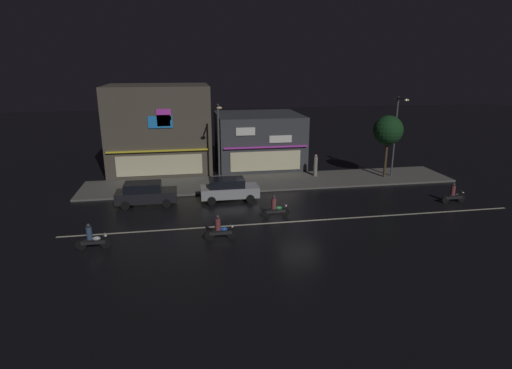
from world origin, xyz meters
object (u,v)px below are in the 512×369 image
object	(u,v)px
motorcycle_opposite_lane	(220,229)
motorcycle_trailing_far	(92,239)
parked_car_near_kerb	(146,193)
motorcycle_following	(454,194)
streetlamp_west	(219,138)
parked_car_trailing	(229,189)
streetlamp_mid	(397,130)
motorcycle_lead	(275,208)
pedestrian_on_sidewalk	(316,166)
traffic_cone	(218,194)

from	to	relation	value
motorcycle_opposite_lane	motorcycle_trailing_far	size ratio (longest dim) A/B	1.00
parked_car_near_kerb	motorcycle_following	bearing A→B (deg)	171.26
streetlamp_west	motorcycle_following	bearing A→B (deg)	-23.66
parked_car_near_kerb	parked_car_trailing	distance (m)	6.04
parked_car_near_kerb	streetlamp_west	bearing A→B (deg)	-146.08
parked_car_trailing	streetlamp_mid	bearing A→B (deg)	-166.03
parked_car_trailing	motorcycle_opposite_lane	world-z (taller)	parked_car_trailing
motorcycle_following	motorcycle_lead	bearing A→B (deg)	177.87
parked_car_near_kerb	motorcycle_lead	world-z (taller)	parked_car_near_kerb
streetlamp_mid	motorcycle_opposite_lane	distance (m)	20.05
parked_car_trailing	motorcycle_trailing_far	xyz separation A→B (m)	(-8.39, -7.21, -0.24)
motorcycle_lead	motorcycle_trailing_far	size ratio (longest dim) A/B	1.00
streetlamp_mid	parked_car_trailing	size ratio (longest dim) A/B	1.63
motorcycle_opposite_lane	motorcycle_following	bearing A→B (deg)	-174.22
motorcycle_following	pedestrian_on_sidewalk	bearing A→B (deg)	127.83
streetlamp_west	streetlamp_mid	distance (m)	15.48
streetlamp_mid	traffic_cone	bearing A→B (deg)	-169.43
streetlamp_mid	traffic_cone	distance (m)	16.63
streetlamp_west	motorcycle_lead	xyz separation A→B (m)	(2.99, -7.89, -3.45)
streetlamp_mid	pedestrian_on_sidewalk	world-z (taller)	streetlamp_mid
streetlamp_west	parked_car_near_kerb	distance (m)	7.59
parked_car_trailing	motorcycle_opposite_lane	xyz separation A→B (m)	(-1.33, -7.09, -0.24)
motorcycle_opposite_lane	parked_car_near_kerb	bearing A→B (deg)	-62.31
motorcycle_opposite_lane	motorcycle_trailing_far	distance (m)	7.06
parked_car_trailing	motorcycle_following	size ratio (longest dim) A/B	2.26
streetlamp_mid	pedestrian_on_sidewalk	distance (m)	7.62
parked_car_near_kerb	streetlamp_mid	bearing A→B (deg)	-169.88
motorcycle_lead	streetlamp_west	bearing A→B (deg)	115.95
streetlamp_mid	parked_car_trailing	xyz separation A→B (m)	(-15.14, -3.77, -3.41)
streetlamp_mid	parked_car_near_kerb	xyz separation A→B (m)	(-21.18, -3.78, -3.41)
streetlamp_west	streetlamp_mid	bearing A→B (deg)	-0.20
streetlamp_west	motorcycle_following	xyz separation A→B (m)	(16.55, -7.25, -3.45)
motorcycle_following	parked_car_near_kerb	bearing A→B (deg)	166.46
streetlamp_west	motorcycle_opposite_lane	xyz separation A→B (m)	(-0.99, -10.91, -3.45)
streetlamp_west	pedestrian_on_sidewalk	size ratio (longest dim) A/B	3.38
motorcycle_lead	pedestrian_on_sidewalk	bearing A→B (deg)	63.25
streetlamp_mid	motorcycle_following	bearing A→B (deg)	-81.52
parked_car_trailing	motorcycle_following	distance (m)	16.57
motorcycle_opposite_lane	motorcycle_trailing_far	world-z (taller)	same
traffic_cone	motorcycle_opposite_lane	bearing A→B (deg)	-94.36
motorcycle_following	motorcycle_trailing_far	xyz separation A→B (m)	(-24.60, -3.78, 0.00)
pedestrian_on_sidewalk	parked_car_trailing	distance (m)	9.79
motorcycle_following	motorcycle_trailing_far	world-z (taller)	same
streetlamp_mid	motorcycle_opposite_lane	world-z (taller)	streetlamp_mid
parked_car_trailing	motorcycle_lead	size ratio (longest dim) A/B	2.26
motorcycle_following	motorcycle_trailing_far	size ratio (longest dim) A/B	1.00
pedestrian_on_sidewalk	motorcycle_following	size ratio (longest dim) A/B	1.03
streetlamp_west	parked_car_near_kerb	bearing A→B (deg)	-146.08
motorcycle_trailing_far	parked_car_trailing	bearing A→B (deg)	-144.40
streetlamp_west	motorcycle_lead	distance (m)	9.11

